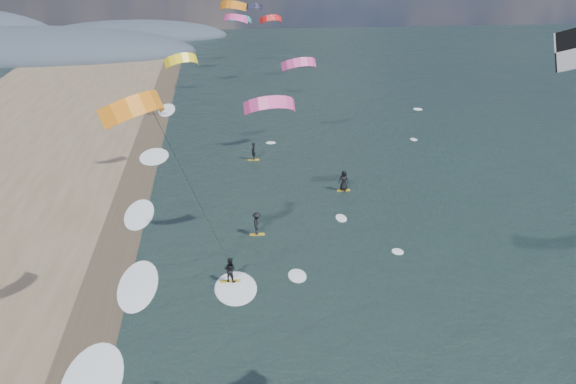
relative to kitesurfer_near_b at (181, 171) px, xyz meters
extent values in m
cube|color=#382D23|center=(-5.37, -0.53, -8.97)|extent=(3.00, 240.00, 0.00)
ellipsoid|color=#3D4756|center=(-33.37, 89.47, -8.98)|extent=(64.00, 24.00, 10.00)
ellipsoid|color=#3D4756|center=(-15.37, 109.47, -8.98)|extent=(40.00, 18.00, 7.00)
cube|color=gold|center=(2.32, 4.24, -8.95)|extent=(1.27, 0.39, 0.06)
imported|color=black|center=(2.32, 4.24, -8.11)|extent=(0.97, 0.90, 1.61)
ellipsoid|color=white|center=(2.62, 3.44, -8.98)|extent=(2.60, 4.20, 0.12)
cylinder|color=black|center=(0.57, 1.24, -1.80)|extent=(0.02, 0.02, 13.65)
cube|color=gold|center=(4.43, 10.81, -8.95)|extent=(1.10, 0.35, 0.05)
imported|color=black|center=(4.43, 10.81, -8.08)|extent=(0.71, 1.14, 1.70)
cube|color=gold|center=(12.27, 18.58, -8.95)|extent=(1.10, 0.35, 0.05)
imported|color=black|center=(12.27, 18.58, -8.05)|extent=(1.01, 0.87, 1.75)
cube|color=gold|center=(5.19, 27.34, -8.95)|extent=(1.10, 0.35, 0.05)
imported|color=black|center=(5.19, 27.34, -8.08)|extent=(0.51, 0.68, 1.70)
ellipsoid|color=white|center=(-4.17, -4.53, -8.98)|extent=(2.40, 5.40, 0.11)
ellipsoid|color=white|center=(-4.17, 4.47, -8.98)|extent=(2.40, 5.40, 0.11)
ellipsoid|color=white|center=(-4.17, 15.47, -8.98)|extent=(2.40, 5.40, 0.11)
ellipsoid|color=white|center=(-4.17, 29.47, -8.98)|extent=(2.40, 5.40, 0.11)
ellipsoid|color=white|center=(-4.17, 47.47, -8.98)|extent=(2.40, 5.40, 0.11)
camera|label=1|loc=(2.00, -30.93, 11.14)|focal=40.00mm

